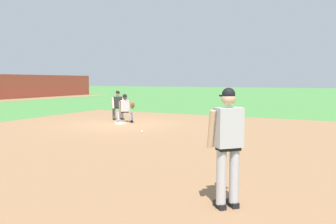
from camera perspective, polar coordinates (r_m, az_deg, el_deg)
name	(u,v)px	position (r m, az deg, el deg)	size (l,w,h in m)	color
ground_plane	(121,124)	(14.92, -8.23, -2.11)	(160.00, 160.00, 0.00)	#47843D
infield_dirt_patch	(148,145)	(9.98, -3.52, -5.83)	(18.00, 18.00, 0.01)	#936B47
first_base_bag	(121,123)	(14.91, -8.24, -1.93)	(0.38, 0.38, 0.09)	white
baseball	(142,132)	(12.45, -4.56, -3.41)	(0.07, 0.07, 0.07)	white
pitcher	(228,140)	(5.10, 10.41, -4.84)	(0.85, 0.56, 1.86)	black
first_baseman	(126,107)	(15.32, -7.41, 0.86)	(0.75, 1.08, 1.34)	black
umpire	(118,104)	(16.50, -8.73, 1.38)	(0.67, 0.68, 1.46)	black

